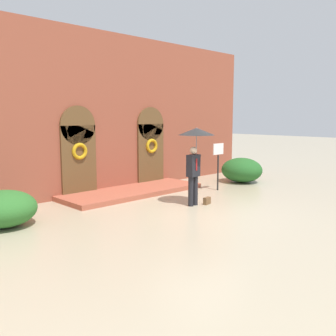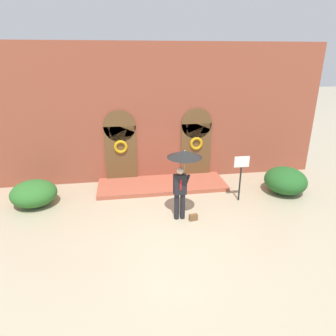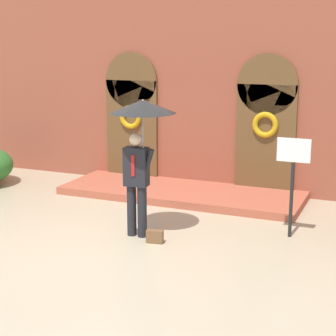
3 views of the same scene
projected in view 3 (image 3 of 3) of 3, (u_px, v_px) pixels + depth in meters
name	position (u px, v px, depth m)	size (l,w,h in m)	color
ground_plane	(115.00, 242.00, 9.43)	(80.00, 80.00, 0.00)	tan
building_facade	(200.00, 69.00, 12.57)	(14.00, 2.30, 5.60)	brown
person_with_umbrella	(141.00, 127.00, 9.26)	(1.10, 1.10, 2.36)	black
handbag	(155.00, 237.00, 9.36)	(0.28, 0.12, 0.22)	brown
sign_post	(293.00, 171.00, 9.42)	(0.56, 0.06, 1.72)	black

